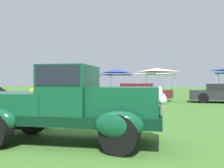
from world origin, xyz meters
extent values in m
plane|color=#42752D|center=(0.00, 0.00, 0.00)|extent=(120.00, 120.00, 0.00)
cube|color=black|center=(-0.43, -0.14, 0.56)|extent=(4.46, 2.47, 0.20)
cube|color=#0F472D|center=(0.80, 0.18, 0.94)|extent=(1.79, 1.45, 0.60)
ellipsoid|color=silver|center=(1.57, 0.38, 0.92)|extent=(0.29, 0.54, 0.68)
cube|color=#0F472D|center=(-0.32, -0.12, 1.18)|extent=(1.33, 1.59, 1.04)
cube|color=black|center=(-0.32, -0.12, 1.48)|extent=(1.25, 1.60, 0.40)
cube|color=#0F472D|center=(-1.58, -0.45, 0.86)|extent=(2.14, 1.83, 0.48)
ellipsoid|color=#0F472D|center=(0.68, 0.89, 0.56)|extent=(0.98, 0.58, 0.52)
ellipsoid|color=#0F472D|center=(1.05, -0.50, 0.56)|extent=(0.98, 0.58, 0.52)
ellipsoid|color=#0F472D|center=(-1.77, 0.25, 0.56)|extent=(0.98, 0.58, 0.52)
sphere|color=silver|center=(1.51, 0.82, 1.00)|extent=(0.18, 0.18, 0.18)
sphere|color=silver|center=(1.73, -0.03, 1.00)|extent=(0.18, 0.18, 0.18)
cylinder|color=black|center=(0.68, 0.89, 0.38)|extent=(0.76, 0.24, 0.76)
cylinder|color=black|center=(1.05, -0.50, 0.38)|extent=(0.76, 0.24, 0.76)
cylinder|color=black|center=(-1.77, 0.25, 0.38)|extent=(0.76, 0.24, 0.76)
cube|color=silver|center=(-2.99, 1.33, 0.77)|extent=(2.08, 1.82, 0.20)
cube|color=silver|center=(-2.01, 1.56, 0.28)|extent=(0.48, 1.63, 0.12)
cylinder|color=black|center=(-3.06, 2.11, 0.33)|extent=(0.66, 0.20, 0.66)
cylinder|color=black|center=(-2.70, 0.60, 0.33)|extent=(0.66, 0.20, 0.66)
cube|color=yellow|center=(-11.09, 12.54, 0.50)|extent=(4.61, 2.64, 0.60)
cube|color=gold|center=(-11.26, 12.58, 1.00)|extent=(2.19, 1.85, 0.44)
cylinder|color=black|center=(-10.01, 11.49, 0.32)|extent=(0.64, 0.22, 0.64)
cylinder|color=black|center=(-12.54, 12.09, 0.32)|extent=(0.64, 0.22, 0.64)
cube|color=maroon|center=(-3.10, 12.26, 0.50)|extent=(4.61, 2.09, 0.60)
cube|color=maroon|center=(-3.28, 12.28, 1.00)|extent=(2.10, 1.62, 0.44)
cylinder|color=black|center=(-1.83, 11.37, 0.32)|extent=(0.64, 0.22, 0.64)
cylinder|color=black|center=(-4.51, 11.62, 0.32)|extent=(0.64, 0.22, 0.64)
cube|color=black|center=(2.33, 12.79, 1.00)|extent=(2.03, 1.64, 0.44)
cylinder|color=black|center=(1.31, 11.90, 0.32)|extent=(0.64, 0.22, 0.64)
cylinder|color=#283351|center=(-8.39, 9.33, 0.43)|extent=(0.16, 0.16, 0.86)
cylinder|color=#283351|center=(-8.29, 9.50, 0.43)|extent=(0.16, 0.16, 0.86)
cube|color=#336BB2|center=(-8.34, 9.41, 1.16)|extent=(0.41, 0.47, 0.60)
sphere|color=tan|center=(-8.34, 9.41, 1.58)|extent=(0.22, 0.22, 0.22)
cylinder|color=#9E998E|center=(-6.44, 7.74, 0.43)|extent=(0.16, 0.16, 0.86)
cylinder|color=#9E998E|center=(-6.25, 7.81, 0.43)|extent=(0.16, 0.16, 0.86)
cube|color=#D1333D|center=(-6.34, 7.77, 1.16)|extent=(0.46, 0.36, 0.60)
sphere|color=tan|center=(-6.34, 7.77, 1.58)|extent=(0.22, 0.22, 0.22)
cylinder|color=#283351|center=(-4.90, 6.40, 0.43)|extent=(0.16, 0.16, 0.86)
cylinder|color=#283351|center=(-4.80, 6.22, 0.43)|extent=(0.16, 0.16, 0.86)
cube|color=silver|center=(-4.85, 6.31, 1.16)|extent=(0.40, 0.47, 0.60)
sphere|color=beige|center=(-4.85, 6.31, 1.58)|extent=(0.22, 0.22, 0.22)
cylinder|color=#B7B7BC|center=(-7.18, 21.15, 1.02)|extent=(0.05, 0.05, 2.05)
cylinder|color=#B7B7BC|center=(-7.18, 18.63, 1.02)|extent=(0.05, 0.05, 2.05)
cylinder|color=#B7B7BC|center=(-9.69, 21.15, 1.02)|extent=(0.05, 0.05, 2.05)
cylinder|color=#B7B7BC|center=(-9.69, 18.63, 1.02)|extent=(0.05, 0.05, 2.05)
cube|color=#2D429E|center=(-8.44, 19.89, 2.10)|extent=(2.79, 2.79, 0.10)
pyramid|color=#2D429E|center=(-8.44, 19.89, 2.52)|extent=(2.74, 2.74, 0.38)
cylinder|color=#B7B7BC|center=(-2.36, 21.16, 1.02)|extent=(0.05, 0.05, 2.05)
cylinder|color=#B7B7BC|center=(-2.36, 18.13, 1.02)|extent=(0.05, 0.05, 2.05)
cylinder|color=#B7B7BC|center=(-5.39, 21.16, 1.02)|extent=(0.05, 0.05, 2.05)
cylinder|color=#B7B7BC|center=(-5.39, 18.13, 1.02)|extent=(0.05, 0.05, 2.05)
cube|color=silver|center=(-3.87, 19.64, 2.10)|extent=(3.36, 3.36, 0.10)
pyramid|color=silver|center=(-3.87, 19.64, 2.52)|extent=(3.29, 3.29, 0.38)
cylinder|color=#B7B7BC|center=(1.77, 20.54, 1.02)|extent=(0.05, 0.05, 2.05)
cylinder|color=#B7B7BC|center=(1.77, 17.61, 1.02)|extent=(0.05, 0.05, 2.05)
camera|label=1|loc=(2.91, -4.67, 1.35)|focal=40.03mm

